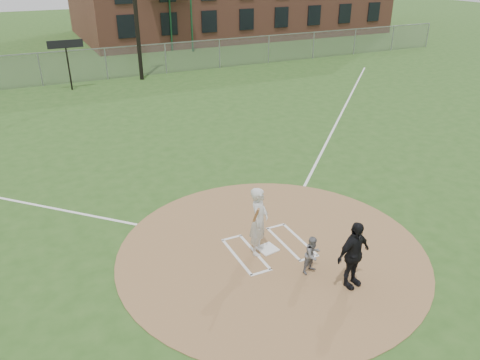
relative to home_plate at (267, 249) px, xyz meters
name	(u,v)px	position (x,y,z in m)	size (l,w,h in m)	color
ground	(272,251)	(0.08, -0.10, -0.04)	(140.00, 140.00, 0.00)	#2B511B
dirt_circle	(272,251)	(0.08, -0.10, -0.03)	(8.40, 8.40, 0.02)	#9B7349
home_plate	(267,249)	(0.00, 0.00, 0.00)	(0.50, 0.50, 0.03)	white
foul_line_first	(340,116)	(9.08, 8.90, -0.03)	(0.10, 24.00, 0.01)	white
catcher	(313,255)	(0.54, -1.35, 0.49)	(0.49, 0.39, 1.02)	slate
umpire	(353,255)	(1.09, -2.22, 0.86)	(1.03, 0.43, 1.75)	black
batters_boxes	(269,248)	(0.08, 0.05, -0.01)	(2.08, 1.88, 0.01)	white
batter_at_plate	(259,221)	(-0.28, 0.01, 0.95)	(0.83, 1.11, 1.93)	silver
outfield_fence	(106,64)	(0.08, 21.90, 0.98)	(56.08, 0.08, 2.03)	slate
scoreboard_sign	(66,50)	(-2.42, 20.10, 2.35)	(2.00, 0.10, 2.93)	black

